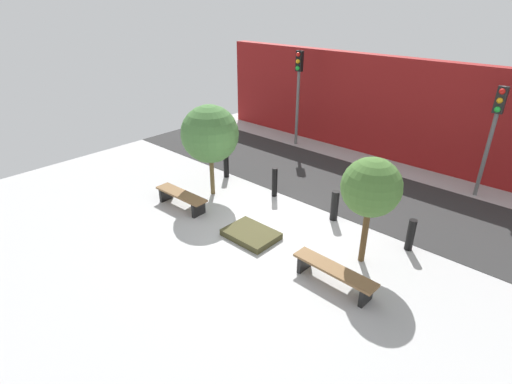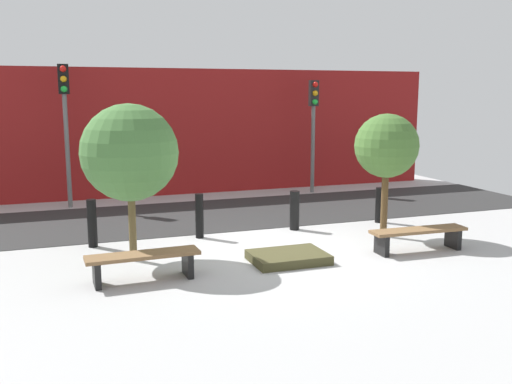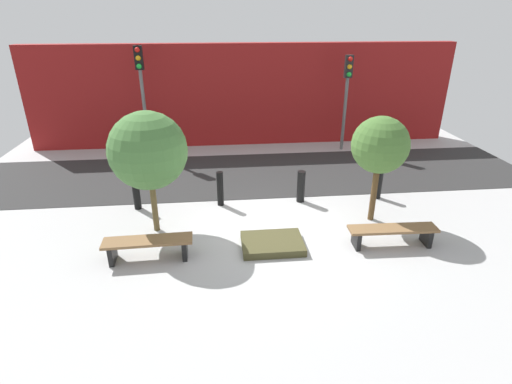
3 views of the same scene
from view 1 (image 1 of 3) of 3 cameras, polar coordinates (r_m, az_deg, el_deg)
The scene contains 14 objects.
ground_plane at distance 11.10m, azimuth 1.46°, elevation -5.16°, with size 18.00×18.00×0.00m, color #ABABAB.
road_strip at distance 13.90m, azimuth 11.98°, elevation 1.12°, with size 18.00×3.88×0.01m, color #2B2B2B.
building_facade at distance 16.22m, azimuth 19.16°, elevation 11.05°, with size 16.20×0.50×3.81m, color maroon.
bench_left at distance 12.19m, azimuth -10.62°, elevation -0.72°, with size 1.88×0.51×0.47m.
bench_right at distance 9.08m, azimuth 11.07°, elevation -11.26°, with size 1.99×0.49×0.46m.
planter_bed at distance 10.66m, azimuth -0.72°, elevation -6.05°, with size 1.37×1.00×0.17m, color #423E23.
tree_behind_left_bench at distance 12.27m, azimuth -6.61°, elevation 8.21°, with size 1.77×1.77×2.90m.
tree_behind_right_bench at distance 9.21m, azimuth 16.13°, elevation 0.59°, with size 1.36×1.36×2.65m.
bollard_far_left at distance 14.02m, azimuth -4.30°, elevation 4.04°, with size 0.19×0.19×0.98m, color black.
bollard_left at distance 12.62m, azimuth 2.67°, elevation 1.42°, with size 0.18×0.18×0.96m, color black.
bollard_center at distance 11.50m, azimuth 11.16°, elevation -1.92°, with size 0.22×0.22×0.89m, color black.
bollard_right at distance 10.72m, azimuth 21.22°, elevation -5.73°, with size 0.20×0.20×0.85m, color black.
traffic_light_west at distance 16.77m, azimuth 6.07°, elevation 15.39°, with size 0.28×0.27×3.83m.
traffic_light_mid_west at distance 13.91m, azimuth 30.90°, elevation 8.50°, with size 0.28×0.27×3.46m.
Camera 1 is at (6.17, -7.16, 5.81)m, focal length 28.00 mm.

